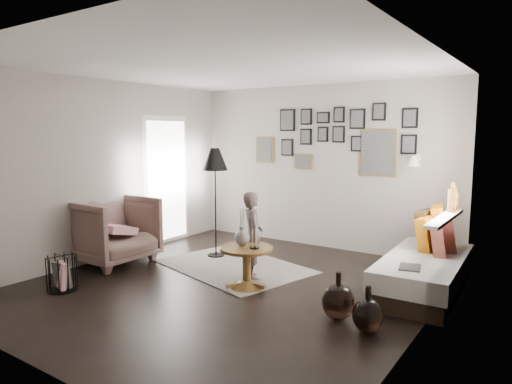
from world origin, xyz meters
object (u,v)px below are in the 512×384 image
Objects in this scene: floor_lamp at (215,163)px; magazine_basket at (62,273)px; pedestal_table at (247,269)px; armchair at (113,230)px; child at (253,235)px; demijohn_small at (368,315)px; daybed at (426,266)px; demijohn_large at (338,301)px; vase at (242,235)px.

floor_lamp is 2.54m from magazine_basket.
floor_lamp is (-1.19, 0.88, 1.17)m from pedestal_table.
child is at bearing -74.00° from armchair.
armchair reaches higher than demijohn_small.
armchair is 2.11m from child.
daybed is 4.29m from magazine_basket.
pedestal_table is 0.32× the size of daybed.
demijohn_large is 1.61m from child.
daybed reaches higher than demijohn_large.
armchair is at bearing -174.67° from pedestal_table.
daybed is 1.47m from demijohn_large.
vase reaches higher than armchair.
pedestal_table is at bearing -36.40° from floor_lamp.
demijohn_small is at bearing -13.03° from pedestal_table.
magazine_basket is at bearing -164.89° from demijohn_small.
demijohn_large is (2.49, -1.14, -1.21)m from floor_lamp.
demijohn_large is 0.44× the size of child.
armchair is 0.93× the size of child.
vase is at bearing 166.92° from demijohn_small.
pedestal_table is 2.12m from daybed.
child is (-1.44, 0.60, 0.37)m from demijohn_large.
magazine_basket is at bearing -143.40° from pedestal_table.
floor_lamp is (1.00, 1.08, 0.93)m from armchair.
magazine_basket is (-1.75, -1.30, -0.03)m from pedestal_table.
vase reaches higher than demijohn_large.
child is at bearing -160.44° from daybed.
daybed is at bearing -70.59° from armchair.
demijohn_small is (3.83, -0.18, -0.31)m from armchair.
daybed is at bearing 31.97° from pedestal_table.
pedestal_table is at bearing -14.04° from vase.
armchair is (-2.11, -0.22, -0.16)m from vase.
demijohn_large is 1.10× the size of demijohn_small.
floor_lamp is at bearing 156.06° from demijohn_small.
daybed is 1.90× the size of armchair.
vase is (-0.08, 0.02, 0.41)m from pedestal_table.
armchair reaches higher than magazine_basket.
magazine_basket is at bearing -156.82° from armchair.
pedestal_table is 1.30× the size of demijohn_large.
magazine_basket is (0.44, -1.09, -0.27)m from armchair.
demijohn_small is (1.72, -0.40, -0.47)m from vase.
demijohn_large is (1.29, -0.26, -0.04)m from pedestal_table.
pedestal_table reaches higher than magazine_basket.
vase reaches higher than magazine_basket.
magazine_basket is at bearing -147.95° from daybed.
magazine_basket is (-3.54, -2.42, -0.09)m from daybed.
armchair is 3.50m from demijohn_large.
vase is at bearing -151.86° from daybed.
magazine_basket is 3.51m from demijohn_small.
pedestal_table is at bearing -150.30° from daybed.
daybed is at bearing -114.41° from child.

